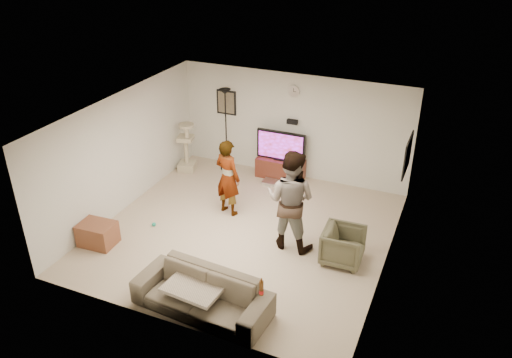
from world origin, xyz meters
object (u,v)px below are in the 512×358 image
at_px(person_left, 228,177).
at_px(cat_tree, 186,147).
at_px(floor_lamp, 226,130).
at_px(side_table, 98,234).
at_px(tv_stand, 280,168).
at_px(tv, 281,146).
at_px(beer_bottle, 261,288).
at_px(person_right, 291,200).
at_px(armchair, 343,246).
at_px(sofa, 202,294).

bearing_deg(person_left, cat_tree, -21.56).
xyz_separation_m(floor_lamp, side_table, (-0.83, -3.88, -0.80)).
xyz_separation_m(tv_stand, tv, (0.00, 0.00, 0.59)).
xyz_separation_m(tv, side_table, (-2.21, -3.98, -0.60)).
bearing_deg(beer_bottle, person_right, 99.18).
bearing_deg(armchair, sofa, 139.17).
bearing_deg(person_right, person_left, -17.77).
height_order(tv_stand, beer_bottle, beer_bottle).
distance_m(cat_tree, beer_bottle, 5.69).
xyz_separation_m(floor_lamp, sofa, (1.88, -4.71, -0.70)).
height_order(sofa, side_table, sofa).
relative_size(beer_bottle, side_table, 0.37).
distance_m(tv_stand, side_table, 4.55).
relative_size(sofa, beer_bottle, 8.81).
xyz_separation_m(person_left, person_right, (1.59, -0.62, 0.15)).
bearing_deg(side_table, tv, 60.97).
distance_m(sofa, beer_bottle, 1.11).
bearing_deg(person_right, tv, -62.12).
relative_size(tv_stand, tv, 0.96).
relative_size(beer_bottle, armchair, 0.34).
distance_m(tv_stand, cat_tree, 2.34).
xyz_separation_m(armchair, side_table, (-4.42, -1.31, -0.11)).
bearing_deg(side_table, person_left, 48.93).
relative_size(person_right, sofa, 0.89).
bearing_deg(sofa, floor_lamp, 116.04).
bearing_deg(floor_lamp, person_right, -44.29).
xyz_separation_m(sofa, side_table, (-2.71, 0.83, -0.10)).
bearing_deg(person_right, tv_stand, -62.12).
relative_size(tv_stand, floor_lamp, 0.56).
relative_size(tv_stand, armchair, 1.55).
height_order(floor_lamp, cat_tree, floor_lamp).
bearing_deg(person_right, floor_lamp, -40.68).
xyz_separation_m(tv_stand, side_table, (-2.21, -3.98, -0.01)).
relative_size(person_left, side_table, 2.47).
height_order(floor_lamp, sofa, floor_lamp).
height_order(beer_bottle, armchair, beer_bottle).
relative_size(person_right, armchair, 2.67).
xyz_separation_m(tv_stand, person_right, (1.15, -2.56, 0.74)).
relative_size(person_left, armchair, 2.25).
bearing_deg(person_right, armchair, 177.97).
bearing_deg(floor_lamp, beer_bottle, -58.46).
bearing_deg(floor_lamp, cat_tree, -152.55).
bearing_deg(beer_bottle, cat_tree, 131.43).
bearing_deg(beer_bottle, person_left, 124.22).
xyz_separation_m(person_right, sofa, (-0.65, -2.24, -0.66)).
bearing_deg(beer_bottle, sofa, 180.00).
relative_size(tv, person_left, 0.71).
height_order(cat_tree, person_left, person_left).
distance_m(cat_tree, person_right, 3.97).
relative_size(floor_lamp, sofa, 0.93).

